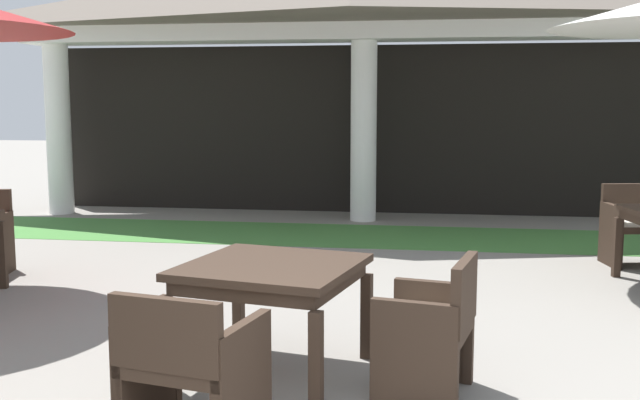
{
  "coord_description": "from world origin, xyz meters",
  "views": [
    {
      "loc": [
        1.02,
        -1.87,
        1.73
      ],
      "look_at": [
        0.14,
        3.9,
        0.97
      ],
      "focal_mm": 42.3,
      "sensor_mm": 36.0,
      "label": 1
    }
  ],
  "objects_px": {
    "patio_chair_near_foreground_south": "(190,365)",
    "patio_chair_mid_right_north": "(633,227)",
    "patio_table_near_foreground": "(272,278)",
    "patio_chair_near_foreground_east": "(430,330)"
  },
  "relations": [
    {
      "from": "patio_table_near_foreground",
      "to": "patio_chair_mid_right_north",
      "type": "bearing_deg",
      "value": 50.35
    },
    {
      "from": "patio_table_near_foreground",
      "to": "patio_chair_mid_right_north",
      "type": "height_order",
      "value": "patio_chair_mid_right_north"
    },
    {
      "from": "patio_chair_near_foreground_south",
      "to": "patio_chair_mid_right_north",
      "type": "bearing_deg",
      "value": 66.93
    },
    {
      "from": "patio_chair_near_foreground_south",
      "to": "patio_chair_mid_right_north",
      "type": "xyz_separation_m",
      "value": [
        3.33,
        4.77,
        0.01
      ]
    },
    {
      "from": "patio_table_near_foreground",
      "to": "patio_chair_near_foreground_east",
      "type": "relative_size",
      "value": 1.48
    },
    {
      "from": "patio_chair_near_foreground_south",
      "to": "patio_chair_mid_right_north",
      "type": "relative_size",
      "value": 0.94
    },
    {
      "from": "patio_chair_near_foreground_east",
      "to": "patio_chair_mid_right_north",
      "type": "height_order",
      "value": "patio_chair_mid_right_north"
    },
    {
      "from": "patio_table_near_foreground",
      "to": "patio_chair_near_foreground_south",
      "type": "height_order",
      "value": "patio_chair_near_foreground_south"
    },
    {
      "from": "patio_chair_near_foreground_east",
      "to": "patio_chair_mid_right_north",
      "type": "xyz_separation_m",
      "value": [
        2.12,
        3.98,
        0.01
      ]
    },
    {
      "from": "patio_table_near_foreground",
      "to": "patio_chair_near_foreground_south",
      "type": "bearing_deg",
      "value": -101.88
    }
  ]
}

